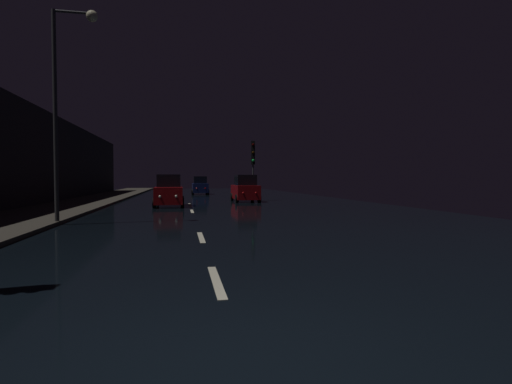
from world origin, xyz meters
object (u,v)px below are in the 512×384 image
object	(u,v)px
traffic_light_far_right	(253,157)
streetlamp_overhead	(66,85)
car_parked_right_far	(245,189)
car_approaching_headlights	(169,192)
car_distant_taillights	(200,186)

from	to	relation	value
traffic_light_far_right	streetlamp_overhead	xyz separation A→B (m)	(-10.12, -14.61, 1.92)
traffic_light_far_right	streetlamp_overhead	size ratio (longest dim) A/B	0.58
traffic_light_far_right	streetlamp_overhead	world-z (taller)	streetlamp_overhead
streetlamp_overhead	car_parked_right_far	xyz separation A→B (m)	(9.33, 13.74, -4.48)
streetlamp_overhead	car_parked_right_far	bearing A→B (deg)	55.84
streetlamp_overhead	car_approaching_headlights	world-z (taller)	streetlamp_overhead
car_parked_right_far	car_distant_taillights	world-z (taller)	car_parked_right_far
car_approaching_headlights	car_distant_taillights	world-z (taller)	car_approaching_headlights
streetlamp_overhead	car_distant_taillights	xyz separation A→B (m)	(6.52, 28.48, -4.50)
streetlamp_overhead	car_distant_taillights	bearing A→B (deg)	77.10
traffic_light_far_right	car_distant_taillights	xyz separation A→B (m)	(-3.60, 13.86, -2.58)
traffic_light_far_right	car_approaching_headlights	bearing A→B (deg)	-43.46
car_parked_right_far	car_distant_taillights	xyz separation A→B (m)	(-2.80, 14.73, -0.02)
traffic_light_far_right	car_parked_right_far	distance (m)	2.82
streetlamp_overhead	car_approaching_headlights	distance (m)	11.15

